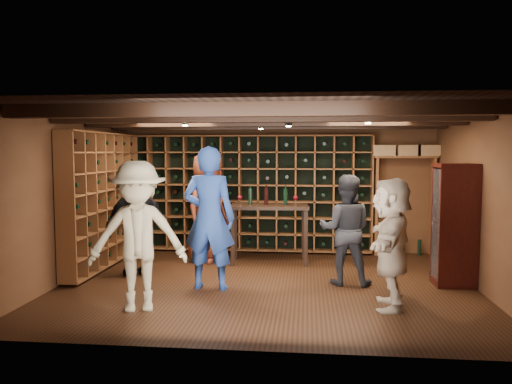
# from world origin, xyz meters

# --- Properties ---
(ground) EXTENTS (6.00, 6.00, 0.00)m
(ground) POSITION_xyz_m (0.00, 0.00, 0.00)
(ground) COLOR #341B0E
(ground) RESTS_ON ground
(room_shell) EXTENTS (6.00, 6.00, 6.00)m
(room_shell) POSITION_xyz_m (0.00, 0.05, 2.42)
(room_shell) COLOR brown
(room_shell) RESTS_ON ground
(wine_rack_back) EXTENTS (4.65, 0.30, 2.20)m
(wine_rack_back) POSITION_xyz_m (-0.52, 2.33, 1.15)
(wine_rack_back) COLOR brown
(wine_rack_back) RESTS_ON ground
(wine_rack_left) EXTENTS (0.30, 2.65, 2.20)m
(wine_rack_left) POSITION_xyz_m (-2.83, 0.82, 1.15)
(wine_rack_left) COLOR brown
(wine_rack_left) RESTS_ON ground
(crate_shelf) EXTENTS (1.20, 0.32, 2.07)m
(crate_shelf) POSITION_xyz_m (2.41, 2.32, 1.57)
(crate_shelf) COLOR brown
(crate_shelf) RESTS_ON ground
(display_cabinet) EXTENTS (0.55, 0.50, 1.75)m
(display_cabinet) POSITION_xyz_m (2.71, 0.20, 0.86)
(display_cabinet) COLOR #390F0B
(display_cabinet) RESTS_ON ground
(man_blue_shirt) EXTENTS (0.77, 0.54, 2.03)m
(man_blue_shirt) POSITION_xyz_m (-0.79, -0.33, 1.01)
(man_blue_shirt) COLOR navy
(man_blue_shirt) RESTS_ON ground
(man_grey_suit) EXTENTS (0.86, 0.71, 1.61)m
(man_grey_suit) POSITION_xyz_m (1.15, 0.12, 0.81)
(man_grey_suit) COLOR black
(man_grey_suit) RESTS_ON ground
(guest_red_floral) EXTENTS (0.99, 1.12, 1.93)m
(guest_red_floral) POSITION_xyz_m (-1.18, 1.44, 0.96)
(guest_red_floral) COLOR maroon
(guest_red_floral) RESTS_ON ground
(guest_woman_black) EXTENTS (1.01, 0.89, 1.64)m
(guest_woman_black) POSITION_xyz_m (-2.06, 0.27, 0.82)
(guest_woman_black) COLOR black
(guest_woman_black) RESTS_ON ground
(guest_khaki) EXTENTS (1.32, 0.97, 1.84)m
(guest_khaki) POSITION_xyz_m (-1.46, -1.38, 0.92)
(guest_khaki) COLOR #9A8B6A
(guest_khaki) RESTS_ON ground
(guest_beige) EXTENTS (0.69, 1.57, 1.63)m
(guest_beige) POSITION_xyz_m (1.63, -0.96, 0.82)
(guest_beige) COLOR tan
(guest_beige) RESTS_ON ground
(tasting_table) EXTENTS (1.39, 0.77, 1.30)m
(tasting_table) POSITION_xyz_m (-0.07, 1.43, 0.89)
(tasting_table) COLOR black
(tasting_table) RESTS_ON ground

